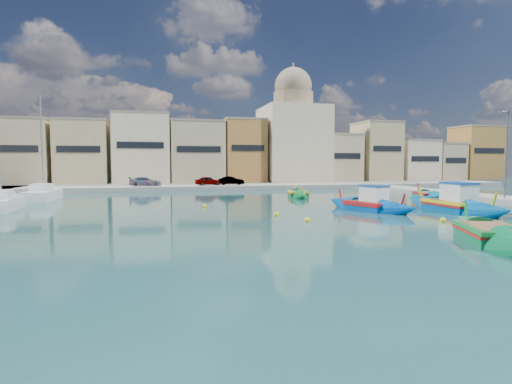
{
  "coord_description": "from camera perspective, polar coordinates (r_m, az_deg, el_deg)",
  "views": [
    {
      "loc": [
        -11.97,
        -22.2,
        3.49
      ],
      "look_at": [
        -4.84,
        6.0,
        1.4
      ],
      "focal_mm": 28.0,
      "sensor_mm": 36.0,
      "label": 1
    }
  ],
  "objects": [
    {
      "name": "quay_street_lamp",
      "position": [
        40.76,
        32.12,
        4.67
      ],
      "size": [
        1.18,
        0.16,
        8.0
      ],
      "color": "#595B60",
      "rests_on": "ground"
    },
    {
      "name": "luzzu_green",
      "position": [
        41.54,
        6.0,
        -0.41
      ],
      "size": [
        3.1,
        7.14,
        2.18
      ],
      "color": "#0A6E32",
      "rests_on": "ground"
    },
    {
      "name": "parked_cars",
      "position": [
        52.92,
        -9.66,
        1.55
      ],
      "size": [
        14.99,
        1.81,
        1.17
      ],
      "color": "#4C1919",
      "rests_on": "north_quay"
    },
    {
      "name": "north_townhouses",
      "position": [
        64.35,
        2.66,
        5.45
      ],
      "size": [
        83.2,
        7.87,
        10.19
      ],
      "color": "tan",
      "rests_on": "ground"
    },
    {
      "name": "luzzu_cyan_mid",
      "position": [
        41.76,
        23.44,
        -0.66
      ],
      "size": [
        4.59,
        8.81,
        2.55
      ],
      "color": "#0074A0",
      "rests_on": "ground"
    },
    {
      "name": "luzzu_blue_cabin",
      "position": [
        30.7,
        15.87,
        -1.91
      ],
      "size": [
        4.57,
        8.45,
        2.92
      ],
      "color": "#0048A1",
      "rests_on": "ground"
    },
    {
      "name": "yacht_midnorth",
      "position": [
        36.53,
        -32.13,
        -1.37
      ],
      "size": [
        2.53,
        7.25,
        10.14
      ],
      "color": "white",
      "rests_on": "ground"
    },
    {
      "name": "luzzu_blue_south",
      "position": [
        20.52,
        30.6,
        -5.47
      ],
      "size": [
        5.71,
        9.3,
        2.67
      ],
      "color": "#0A7142",
      "rests_on": "ground"
    },
    {
      "name": "luzzu_turquoise_cabin",
      "position": [
        32.38,
        26.31,
        -1.79
      ],
      "size": [
        2.38,
        10.34,
        3.32
      ],
      "color": "#005097",
      "rests_on": "ground"
    },
    {
      "name": "mooring_buoys",
      "position": [
        30.71,
        12.25,
        -2.36
      ],
      "size": [
        21.37,
        17.9,
        0.36
      ],
      "color": "yellow",
      "rests_on": "ground"
    },
    {
      "name": "ground",
      "position": [
        25.47,
        14.03,
        -3.89
      ],
      "size": [
        160.0,
        160.0,
        0.0
      ],
      "primitive_type": "plane",
      "color": "#153740",
      "rests_on": "ground"
    },
    {
      "name": "north_quay",
      "position": [
        55.6,
        -1.74,
        0.82
      ],
      "size": [
        80.0,
        8.0,
        0.6
      ],
      "primitive_type": "cube",
      "color": "gray",
      "rests_on": "ground"
    },
    {
      "name": "yacht_north",
      "position": [
        44.31,
        -27.6,
        -0.34
      ],
      "size": [
        2.51,
        7.97,
        10.54
      ],
      "color": "white",
      "rests_on": "ground"
    },
    {
      "name": "church_block",
      "position": [
        66.15,
        5.3,
        8.36
      ],
      "size": [
        10.0,
        10.0,
        19.1
      ],
      "color": "beige",
      "rests_on": "ground"
    }
  ]
}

